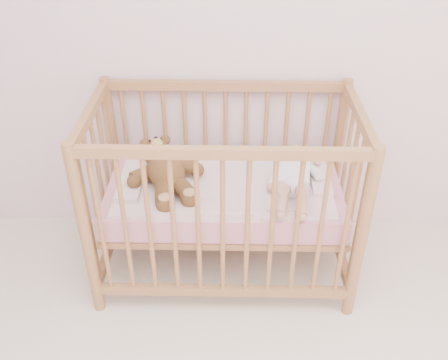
# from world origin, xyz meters

# --- Properties ---
(wall_back) EXTENTS (4.00, 0.02, 2.70)m
(wall_back) POSITION_xyz_m (0.00, 2.00, 1.35)
(wall_back) COLOR silver
(wall_back) RESTS_ON floor
(crib) EXTENTS (1.36, 0.76, 1.00)m
(crib) POSITION_xyz_m (-0.12, 1.60, 0.50)
(crib) COLOR #A17244
(crib) RESTS_ON floor
(mattress) EXTENTS (1.22, 0.62, 0.13)m
(mattress) POSITION_xyz_m (-0.12, 1.60, 0.49)
(mattress) COLOR pink
(mattress) RESTS_ON crib
(blanket) EXTENTS (1.10, 0.58, 0.06)m
(blanket) POSITION_xyz_m (-0.12, 1.60, 0.56)
(blanket) COLOR #D08F9D
(blanket) RESTS_ON mattress
(baby) EXTENTS (0.37, 0.63, 0.14)m
(baby) POSITION_xyz_m (0.24, 1.58, 0.64)
(baby) COLOR white
(baby) RESTS_ON blanket
(teddy_bear) EXTENTS (0.60, 0.70, 0.17)m
(teddy_bear) POSITION_xyz_m (-0.42, 1.58, 0.65)
(teddy_bear) COLOR brown
(teddy_bear) RESTS_ON blanket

